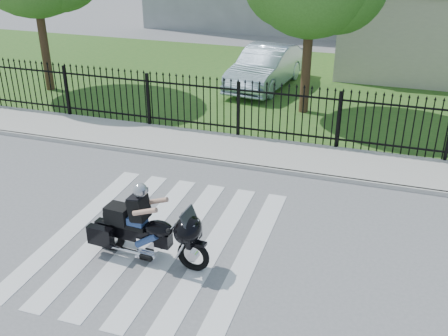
% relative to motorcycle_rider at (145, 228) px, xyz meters
% --- Properties ---
extents(ground, '(120.00, 120.00, 0.00)m').
position_rel_motorcycle_rider_xyz_m(ground, '(-0.06, 0.61, -0.70)').
color(ground, slate).
rests_on(ground, ground).
extents(crosswalk, '(5.00, 5.50, 0.01)m').
position_rel_motorcycle_rider_xyz_m(crosswalk, '(-0.06, 0.61, -0.70)').
color(crosswalk, silver).
rests_on(crosswalk, ground).
extents(sidewalk, '(40.00, 2.00, 0.12)m').
position_rel_motorcycle_rider_xyz_m(sidewalk, '(-0.06, 5.61, -0.64)').
color(sidewalk, '#ADAAA3').
rests_on(sidewalk, ground).
extents(curb, '(40.00, 0.12, 0.12)m').
position_rel_motorcycle_rider_xyz_m(curb, '(-0.06, 4.61, -0.64)').
color(curb, '#ADAAA3').
rests_on(curb, ground).
extents(grass_strip, '(40.00, 12.00, 0.02)m').
position_rel_motorcycle_rider_xyz_m(grass_strip, '(-0.06, 12.61, -0.69)').
color(grass_strip, '#2B5C1F').
rests_on(grass_strip, ground).
extents(iron_fence, '(26.00, 0.04, 1.80)m').
position_rel_motorcycle_rider_xyz_m(iron_fence, '(-0.06, 6.61, 0.20)').
color(iron_fence, black).
rests_on(iron_fence, ground).
extents(motorcycle_rider, '(2.60, 0.90, 1.72)m').
position_rel_motorcycle_rider_xyz_m(motorcycle_rider, '(0.00, 0.00, 0.00)').
color(motorcycle_rider, black).
rests_on(motorcycle_rider, ground).
extents(parked_car, '(2.30, 5.02, 1.60)m').
position_rel_motorcycle_rider_xyz_m(parked_car, '(-0.56, 12.08, 0.11)').
color(parked_car, silver).
rests_on(parked_car, grass_strip).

